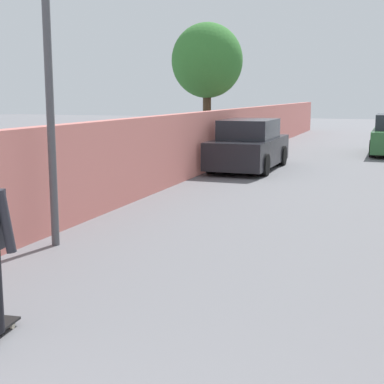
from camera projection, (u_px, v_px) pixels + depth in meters
The scene contains 5 objects.
ground_plane at pixel (308, 181), 15.19m from camera, with size 80.00×80.00×0.00m, color slate.
wall_left at pixel (166, 151), 14.28m from camera, with size 48.00×0.30×1.80m, color #CC726B.
tree_left_mid at pixel (207, 61), 20.74m from camera, with size 2.60×2.60×4.87m.
lamp_post at pixel (48, 56), 8.33m from camera, with size 0.36×0.36×4.15m.
car_near at pixel (249, 146), 17.54m from camera, with size 4.23×1.80×1.54m.
Camera 1 is at (-1.18, -2.16, 2.32)m, focal length 53.12 mm.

